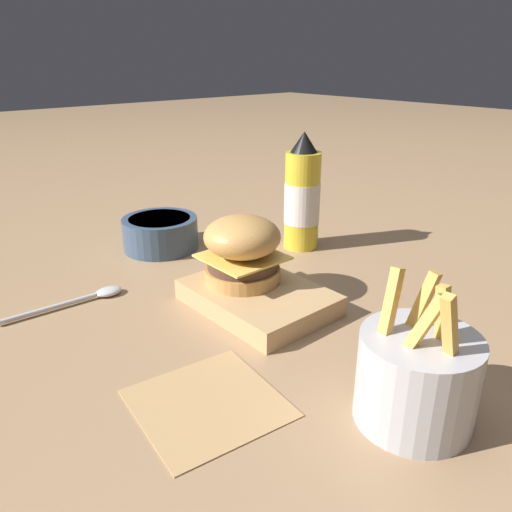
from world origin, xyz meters
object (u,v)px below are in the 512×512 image
(ketchup_bottle, at_px, (302,197))
(side_bowl, at_px, (160,232))
(spoon, at_px, (89,297))
(burger, at_px, (242,249))
(fries_basket, at_px, (417,377))
(serving_board, at_px, (256,298))

(ketchup_bottle, relative_size, side_bowl, 1.55)
(ketchup_bottle, bearing_deg, spoon, -97.02)
(side_bowl, distance_m, spoon, 0.23)
(burger, relative_size, ketchup_bottle, 0.51)
(spoon, bearing_deg, fries_basket, -70.52)
(serving_board, bearing_deg, burger, 175.33)
(serving_board, xyz_separation_m, spoon, (-0.18, -0.17, -0.01))
(burger, relative_size, spoon, 0.63)
(side_bowl, bearing_deg, ketchup_bottle, 51.00)
(burger, bearing_deg, serving_board, -4.67)
(burger, height_order, side_bowl, burger)
(burger, distance_m, spoon, 0.24)
(ketchup_bottle, distance_m, spoon, 0.41)
(serving_board, relative_size, side_bowl, 1.48)
(burger, height_order, ketchup_bottle, ketchup_bottle)
(serving_board, distance_m, burger, 0.07)
(burger, xyz_separation_m, ketchup_bottle, (-0.10, 0.22, 0.02))
(serving_board, distance_m, spoon, 0.25)
(serving_board, xyz_separation_m, burger, (-0.03, 0.00, 0.06))
(side_bowl, relative_size, spoon, 0.78)
(serving_board, distance_m, fries_basket, 0.28)
(burger, bearing_deg, ketchup_bottle, 113.42)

